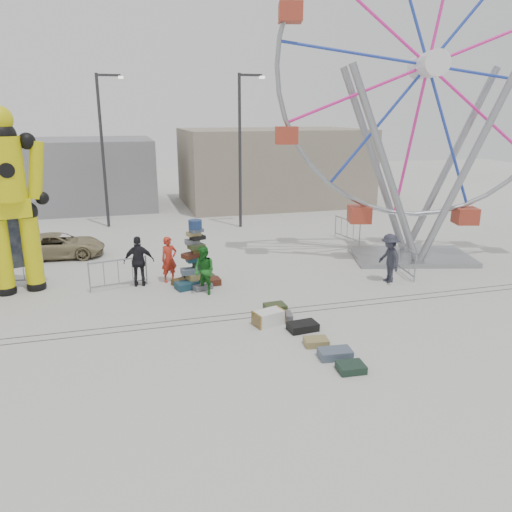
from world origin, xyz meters
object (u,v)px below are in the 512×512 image
object	(u,v)px
ferris_wheel	(426,92)
barricade_wheel_back	(347,230)
parked_suv	(59,245)
pedestrian_red	(169,259)
pedestrian_green	(204,271)
lamp_post_right	(242,144)
pedestrian_grey	(389,258)
suitcase_tower	(196,267)
crash_test_dummy	(9,195)
pedestrian_black	(139,261)
barricade_wheel_front	(404,260)
barricade_dummy_b	(9,271)
steamer_trunk	(269,318)
lamp_post_left	(104,144)
barricade_dummy_c	(118,274)

from	to	relation	value
ferris_wheel	barricade_wheel_back	bearing A→B (deg)	124.40
parked_suv	pedestrian_red	bearing A→B (deg)	-132.50
pedestrian_green	parked_suv	xyz separation A→B (m)	(-5.30, 6.19, -0.31)
barricade_wheel_back	pedestrian_red	world-z (taller)	pedestrian_red
barricade_wheel_back	pedestrian_green	distance (m)	9.72
lamp_post_right	pedestrian_grey	distance (m)	11.45
pedestrian_grey	suitcase_tower	bearing A→B (deg)	-103.39
suitcase_tower	barricade_wheel_back	distance (m)	9.33
crash_test_dummy	barricade_wheel_back	world-z (taller)	crash_test_dummy
ferris_wheel	pedestrian_green	xyz separation A→B (m)	(-9.31, -1.89, -5.98)
crash_test_dummy	pedestrian_black	size ratio (longest dim) A/B	3.52
pedestrian_green	parked_suv	world-z (taller)	pedestrian_green
barricade_wheel_back	parked_suv	xyz separation A→B (m)	(-13.31, 0.69, -0.02)
pedestrian_red	parked_suv	size ratio (longest dim) A/B	0.45
pedestrian_green	pedestrian_grey	xyz separation A→B (m)	(6.79, -0.56, 0.07)
pedestrian_red	pedestrian_grey	distance (m)	8.11
suitcase_tower	barricade_wheel_front	xyz separation A→B (m)	(8.01, -0.83, -0.13)
pedestrian_grey	pedestrian_red	bearing A→B (deg)	-106.77
barricade_dummy_b	pedestrian_black	bearing A→B (deg)	-6.97
steamer_trunk	parked_suv	size ratio (longest dim) A/B	0.23
lamp_post_right	pedestrian_red	xyz separation A→B (m)	(-4.85, -8.27, -3.63)
steamer_trunk	pedestrian_green	size ratio (longest dim) A/B	0.53
suitcase_tower	pedestrian_green	world-z (taller)	suitcase_tower
pedestrian_red	parked_suv	xyz separation A→B (m)	(-4.28, 4.55, -0.32)
lamp_post_right	pedestrian_green	world-z (taller)	lamp_post_right
crash_test_dummy	pedestrian_black	xyz separation A→B (m)	(4.04, -0.49, -2.50)
barricade_wheel_back	steamer_trunk	bearing A→B (deg)	-47.74
ferris_wheel	parked_suv	distance (m)	16.48
suitcase_tower	parked_suv	distance (m)	7.35
ferris_wheel	pedestrian_grey	size ratio (longest dim) A/B	7.63
crash_test_dummy	ferris_wheel	xyz separation A→B (m)	(15.47, -0.05, 3.40)
ferris_wheel	pedestrian_grey	xyz separation A→B (m)	(-2.52, -2.44, -5.91)
lamp_post_right	pedestrian_black	bearing A→B (deg)	-125.05
pedestrian_green	lamp_post_right	bearing A→B (deg)	120.77
crash_test_dummy	pedestrian_red	size ratio (longest dim) A/B	3.80
ferris_wheel	lamp_post_right	bearing A→B (deg)	138.99
crash_test_dummy	pedestrian_red	distance (m)	5.75
crash_test_dummy	pedestrian_red	bearing A→B (deg)	-16.76
steamer_trunk	barricade_wheel_back	size ratio (longest dim) A/B	0.45
lamp_post_right	crash_test_dummy	bearing A→B (deg)	-141.38
ferris_wheel	barricade_wheel_back	world-z (taller)	ferris_wheel
lamp_post_right	lamp_post_left	bearing A→B (deg)	164.05
lamp_post_right	pedestrian_red	world-z (taller)	lamp_post_right
crash_test_dummy	steamer_trunk	bearing A→B (deg)	-47.12
lamp_post_right	barricade_wheel_front	world-z (taller)	lamp_post_right
lamp_post_right	barricade_dummy_c	xyz separation A→B (m)	(-6.68, -8.56, -3.93)
steamer_trunk	pedestrian_grey	bearing A→B (deg)	9.38
barricade_dummy_b	pedestrian_grey	size ratio (longest dim) A/B	1.10
barricade_wheel_back	pedestrian_red	xyz separation A→B (m)	(-9.03, -3.86, 0.30)
lamp_post_right	steamer_trunk	world-z (taller)	lamp_post_right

